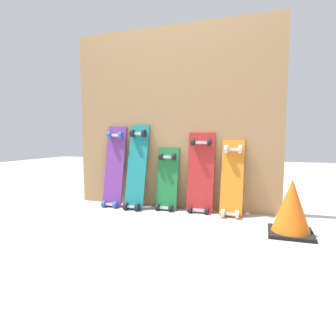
% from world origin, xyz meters
% --- Properties ---
extents(ground_plane, '(12.00, 12.00, 0.00)m').
position_xyz_m(ground_plane, '(0.00, 0.00, 0.00)').
color(ground_plane, '#B2AAA0').
extents(plywood_wall_panel, '(1.96, 0.04, 1.67)m').
position_xyz_m(plywood_wall_panel, '(0.00, 0.07, 0.83)').
color(plywood_wall_panel, tan).
rests_on(plywood_wall_panel, ground).
extents(skateboard_purple, '(0.20, 0.23, 0.84)m').
position_xyz_m(skateboard_purple, '(-0.56, -0.05, 0.35)').
color(skateboard_purple, '#6B338C').
rests_on(skateboard_purple, ground).
extents(skateboard_teal, '(0.19, 0.27, 0.85)m').
position_xyz_m(skateboard_teal, '(-0.31, -0.07, 0.36)').
color(skateboard_teal, '#197A7F').
rests_on(skateboard_teal, ground).
extents(skateboard_green, '(0.20, 0.18, 0.64)m').
position_xyz_m(skateboard_green, '(-0.03, -0.03, 0.25)').
color(skateboard_green, '#1E7238').
rests_on(skateboard_green, ground).
extents(skateboard_red, '(0.24, 0.17, 0.77)m').
position_xyz_m(skateboard_red, '(0.29, -0.02, 0.32)').
color(skateboard_red, '#B22626').
rests_on(skateboard_red, ground).
extents(skateboard_orange, '(0.19, 0.23, 0.71)m').
position_xyz_m(skateboard_orange, '(0.57, -0.05, 0.29)').
color(skateboard_orange, orange).
rests_on(skateboard_orange, ground).
extents(traffic_cone, '(0.29, 0.29, 0.38)m').
position_xyz_m(traffic_cone, '(1.00, -0.42, 0.19)').
color(traffic_cone, black).
rests_on(traffic_cone, ground).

